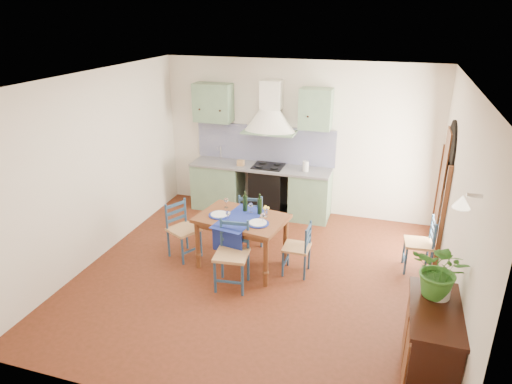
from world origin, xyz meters
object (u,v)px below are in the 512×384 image
at_px(dining_table, 242,223).
at_px(sideboard, 430,344).
at_px(potted_plant, 441,270).
at_px(chair_near, 232,254).

height_order(dining_table, sideboard, dining_table).
height_order(sideboard, potted_plant, potted_plant).
xyz_separation_m(dining_table, chair_near, (0.05, -0.54, -0.22)).
xyz_separation_m(dining_table, potted_plant, (2.56, -1.44, 0.52)).
distance_m(chair_near, potted_plant, 2.78).
bearing_deg(potted_plant, sideboard, -93.43).
xyz_separation_m(chair_near, sideboard, (2.50, -1.13, 0.02)).
bearing_deg(chair_near, dining_table, 94.77).
bearing_deg(sideboard, chair_near, 155.75).
distance_m(chair_near, sideboard, 2.75).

